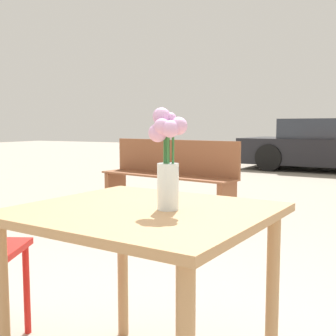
{
  "coord_description": "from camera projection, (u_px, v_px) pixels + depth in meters",
  "views": [
    {
      "loc": [
        0.76,
        -1.28,
        1.02
      ],
      "look_at": [
        0.09,
        0.01,
        0.87
      ],
      "focal_mm": 45.0,
      "sensor_mm": 36.0,
      "label": 1
    }
  ],
  "objects": [
    {
      "name": "table_front",
      "position": [
        144.0,
        237.0,
        1.52
      ],
      "size": [
        0.93,
        0.86,
        0.72
      ],
      "color": "tan",
      "rests_on": "ground_plane"
    },
    {
      "name": "flower_vase",
      "position": [
        168.0,
        157.0,
        1.46
      ],
      "size": [
        0.13,
        0.13,
        0.36
      ],
      "color": "silver",
      "rests_on": "table_front"
    },
    {
      "name": "bench_near",
      "position": [
        170.0,
        173.0,
        4.91
      ],
      "size": [
        1.78,
        0.67,
        0.85
      ],
      "color": "brown",
      "rests_on": "ground_plane"
    },
    {
      "name": "parked_car",
      "position": [
        336.0,
        146.0,
        9.45
      ],
      "size": [
        4.21,
        2.13,
        1.17
      ],
      "color": "black",
      "rests_on": "ground_plane"
    }
  ]
}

